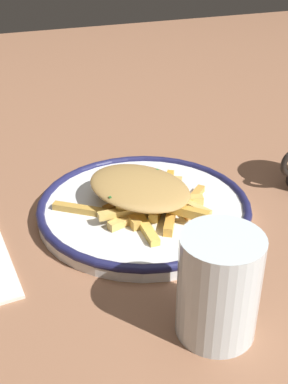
{
  "coord_description": "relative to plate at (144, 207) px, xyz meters",
  "views": [
    {
      "loc": [
        0.22,
        0.54,
        0.37
      ],
      "look_at": [
        0.0,
        0.0,
        0.04
      ],
      "focal_mm": 45.82,
      "sensor_mm": 36.0,
      "label": 1
    }
  ],
  "objects": [
    {
      "name": "ground_plane",
      "position": [
        0.0,
        0.0,
        -0.01
      ],
      "size": [
        2.6,
        2.6,
        0.0
      ],
      "primitive_type": "plane",
      "color": "#936347"
    },
    {
      "name": "plate",
      "position": [
        0.0,
        0.0,
        0.0
      ],
      "size": [
        0.3,
        0.3,
        0.02
      ],
      "color": "white",
      "rests_on": "ground_plane"
    },
    {
      "name": "fries_heap",
      "position": [
        0.0,
        0.01,
        0.03
      ],
      "size": [
        0.22,
        0.19,
        0.04
      ],
      "color": "#F4B05B",
      "rests_on": "plate"
    },
    {
      "name": "water_glass",
      "position": [
        0.02,
        0.23,
        0.04
      ],
      "size": [
        0.08,
        0.08,
        0.11
      ],
      "primitive_type": "cylinder",
      "color": "silver",
      "rests_on": "ground_plane"
    }
  ]
}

